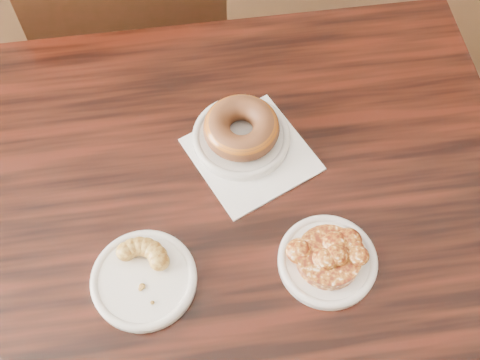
{
  "coord_description": "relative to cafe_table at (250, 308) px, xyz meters",
  "views": [
    {
      "loc": [
        -0.26,
        -0.3,
        1.59
      ],
      "look_at": [
        -0.24,
        0.15,
        0.8
      ],
      "focal_mm": 45.0,
      "sensor_mm": 36.0,
      "label": 1
    }
  ],
  "objects": [
    {
      "name": "cafe_table",
      "position": [
        0.0,
        0.0,
        0.0
      ],
      "size": [
        0.96,
        0.96,
        0.75
      ],
      "primitive_type": "cube",
      "rotation": [
        0.0,
        0.0,
        0.08
      ],
      "color": "black",
      "rests_on": "floor"
    },
    {
      "name": "chair_far",
      "position": [
        -0.27,
        0.72,
        0.08
      ],
      "size": [
        0.56,
        0.56,
        0.9
      ],
      "primitive_type": null,
      "rotation": [
        0.0,
        0.0,
        3.39
      ],
      "color": "black",
      "rests_on": "floor"
    },
    {
      "name": "napkin",
      "position": [
        0.01,
        0.14,
        0.38
      ],
      "size": [
        0.24,
        0.24,
        0.0
      ],
      "primitive_type": "cube",
      "rotation": [
        0.0,
        0.0,
        0.5
      ],
      "color": "white",
      "rests_on": "cafe_table"
    },
    {
      "name": "plate_donut",
      "position": [
        -0.01,
        0.17,
        0.39
      ],
      "size": [
        0.16,
        0.16,
        0.01
      ],
      "primitive_type": "cylinder",
      "color": "silver",
      "rests_on": "napkin"
    },
    {
      "name": "plate_cruller",
      "position": [
        -0.17,
        -0.07,
        0.38
      ],
      "size": [
        0.16,
        0.16,
        0.01
      ],
      "primitive_type": "cylinder",
      "color": "white",
      "rests_on": "cafe_table"
    },
    {
      "name": "plate_fritter",
      "position": [
        0.11,
        -0.05,
        0.38
      ],
      "size": [
        0.15,
        0.15,
        0.01
      ],
      "primitive_type": "cylinder",
      "color": "white",
      "rests_on": "cafe_table"
    },
    {
      "name": "glazed_donut",
      "position": [
        -0.01,
        0.17,
        0.41
      ],
      "size": [
        0.12,
        0.12,
        0.04
      ],
      "primitive_type": "torus",
      "color": "brown",
      "rests_on": "plate_donut"
    },
    {
      "name": "apple_fritter",
      "position": [
        0.11,
        -0.05,
        0.4
      ],
      "size": [
        0.13,
        0.13,
        0.03
      ],
      "primitive_type": null,
      "color": "#421207",
      "rests_on": "plate_fritter"
    },
    {
      "name": "cruller_fragment",
      "position": [
        -0.17,
        -0.07,
        0.4
      ],
      "size": [
        0.1,
        0.1,
        0.03
      ],
      "primitive_type": null,
      "color": "brown",
      "rests_on": "plate_cruller"
    }
  ]
}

